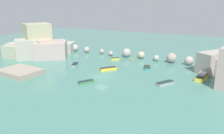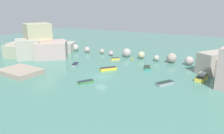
# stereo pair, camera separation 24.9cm
# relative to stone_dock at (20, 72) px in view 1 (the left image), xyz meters

# --- Properties ---
(cove_water) EXTENTS (160.00, 160.00, 0.00)m
(cove_water) POSITION_rel_stone_dock_xyz_m (17.68, 7.24, -0.56)
(cove_water) COLOR #488071
(cove_water) RESTS_ON ground
(cliff_headland_left) EXTENTS (19.15, 21.48, 10.11)m
(cliff_headland_left) POSITION_rel_stone_dock_xyz_m (-9.20, 15.65, 2.45)
(cliff_headland_left) COLOR tan
(cliff_headland_left) RESTS_ON ground
(rock_breakwater) EXTENTS (45.11, 3.20, 2.75)m
(rock_breakwater) POSITION_rel_stone_dock_xyz_m (19.86, 27.09, 0.63)
(rock_breakwater) COLOR #A6A49F
(rock_breakwater) RESTS_ON ground
(stone_dock) EXTENTS (9.70, 7.37, 1.13)m
(stone_dock) POSITION_rel_stone_dock_xyz_m (0.00, 0.00, 0.00)
(stone_dock) COLOR gray
(stone_dock) RESTS_ON ground
(channel_buoy) EXTENTS (0.52, 0.52, 0.52)m
(channel_buoy) POSITION_rel_stone_dock_xyz_m (17.68, 24.58, -0.30)
(channel_buoy) COLOR gold
(channel_buoy) RESTS_ON cove_water
(moored_boat_0) EXTENTS (2.64, 3.76, 0.61)m
(moored_boat_0) POSITION_rel_stone_dock_xyz_m (24.65, 17.97, -0.26)
(moored_boat_0) COLOR teal
(moored_boat_0) RESTS_ON cove_water
(moored_boat_1) EXTENTS (2.30, 4.42, 1.48)m
(moored_boat_1) POSITION_rel_stone_dock_xyz_m (37.69, 15.84, -0.00)
(moored_boat_1) COLOR yellow
(moored_boat_1) RESTS_ON cove_water
(moored_boat_2) EXTENTS (2.63, 2.45, 0.58)m
(moored_boat_2) POSITION_rel_stone_dock_xyz_m (13.14, 22.50, -0.27)
(moored_boat_2) COLOR gold
(moored_boat_2) RESTS_ON cove_water
(moored_boat_3) EXTENTS (2.25, 3.40, 0.56)m
(moored_boat_3) POSITION_rel_stone_dock_xyz_m (6.70, 11.90, -0.28)
(moored_boat_3) COLOR gray
(moored_boat_3) RESTS_ON cove_water
(moored_boat_4) EXTENTS (2.71, 3.34, 0.52)m
(moored_boat_4) POSITION_rel_stone_dock_xyz_m (16.96, 2.21, -0.31)
(moored_boat_4) COLOR #417E48
(moored_boat_4) RESTS_ON cove_water
(moored_boat_5) EXTENTS (3.40, 2.11, 0.53)m
(moored_boat_5) POSITION_rel_stone_dock_xyz_m (-1.62, -0.75, -0.28)
(moored_boat_5) COLOR teal
(moored_boat_5) RESTS_ON cove_water
(moored_boat_6) EXTENTS (3.61, 4.09, 0.69)m
(moored_boat_6) POSITION_rel_stone_dock_xyz_m (16.48, 12.48, -0.22)
(moored_boat_6) COLOR yellow
(moored_boat_6) RESTS_ON cove_water
(moored_boat_7) EXTENTS (3.19, 4.01, 0.58)m
(moored_boat_7) POSITION_rel_stone_dock_xyz_m (31.57, 9.11, -0.27)
(moored_boat_7) COLOR #91929B
(moored_boat_7) RESTS_ON cove_water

